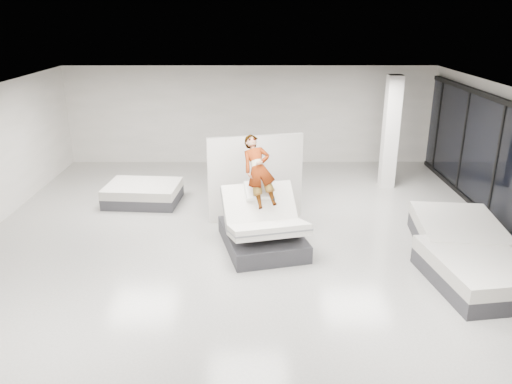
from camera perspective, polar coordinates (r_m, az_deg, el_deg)
room at (r=9.84m, az=-1.06°, el=0.91°), size 14.00×14.04×3.20m
hero_bed at (r=10.70m, az=0.77°, el=-4.28°), size 2.01×2.39×1.38m
person at (r=10.68m, az=0.33°, el=0.81°), size 0.95×1.68×1.22m
remote at (r=10.48m, az=1.97°, el=-0.68°), size 0.08×0.15×0.08m
divider_panel at (r=11.95m, az=-0.05°, el=1.58°), size 2.27×0.62×2.09m
flat_bed_right_far at (r=11.60m, az=22.01°, el=-4.46°), size 1.90×2.39×0.61m
flat_bed_right_near at (r=10.18m, az=24.02°, el=-8.25°), size 1.89×2.34×0.59m
flat_bed_left_far at (r=13.60m, az=-12.76°, el=-0.15°), size 1.98×1.55×0.52m
column at (r=14.68m, az=15.12°, el=6.59°), size 0.40×0.40×3.20m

